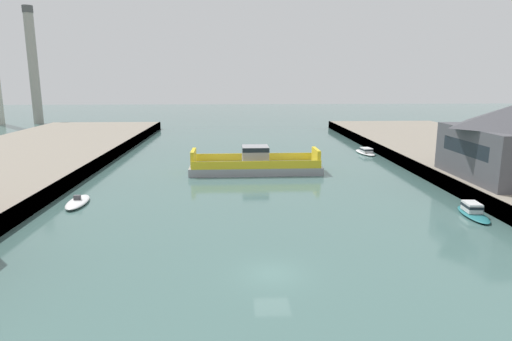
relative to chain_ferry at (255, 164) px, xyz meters
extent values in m
plane|color=#476B66|center=(-0.27, -33.65, -1.14)|extent=(400.00, 400.00, 0.00)
cube|color=#4C4742|center=(-23.04, -13.65, -0.24)|extent=(0.30, 140.00, 1.79)
cube|color=#4C4742|center=(22.50, -13.65, -0.24)|extent=(0.30, 140.00, 1.79)
cube|color=#939399|center=(0.00, 0.00, -0.59)|extent=(18.68, 6.70, 1.10)
cube|color=yellow|center=(-0.05, 3.16, 0.51)|extent=(17.85, 0.37, 1.10)
cube|color=yellow|center=(0.05, -3.16, 0.51)|extent=(17.85, 0.37, 1.10)
cube|color=#939399|center=(0.00, 0.00, 1.30)|extent=(3.77, 3.59, 2.67)
cube|color=black|center=(0.00, 0.00, 2.29)|extent=(3.81, 3.63, 0.60)
cube|color=yellow|center=(8.80, 0.13, 1.06)|extent=(0.56, 4.51, 2.20)
cube|color=yellow|center=(-8.80, -0.13, 1.06)|extent=(0.56, 4.51, 2.20)
ellipsoid|color=white|center=(20.33, 14.81, -0.95)|extent=(3.01, 6.93, 0.38)
cube|color=silver|center=(20.39, 14.31, -0.39)|extent=(1.84, 2.52, 0.73)
cube|color=black|center=(20.39, 14.31, -0.30)|extent=(1.89, 2.59, 0.22)
ellipsoid|color=white|center=(-19.73, -15.71, -0.87)|extent=(2.33, 5.91, 0.53)
cube|color=#4C4C51|center=(-19.73, -15.71, -0.35)|extent=(0.72, 0.44, 0.50)
ellipsoid|color=#237075|center=(20.46, -21.62, -0.95)|extent=(2.44, 6.02, 0.38)
cube|color=silver|center=(20.50, -21.18, -0.31)|extent=(1.53, 2.17, 0.90)
cube|color=black|center=(20.50, -21.18, -0.19)|extent=(1.57, 2.23, 0.27)
cube|color=#4C4C51|center=(28.74, -13.21, 3.61)|extent=(10.60, 14.31, 5.90)
cube|color=black|center=(23.47, -13.21, 4.32)|extent=(0.08, 10.01, 1.65)
cylinder|color=#9E998E|center=(-61.52, 72.07, 15.54)|extent=(2.71, 2.71, 33.36)
cylinder|color=#4C4C4C|center=(-61.52, 72.07, 31.22)|extent=(2.93, 2.93, 2.00)
camera|label=1|loc=(-2.66, -61.85, 12.17)|focal=30.86mm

